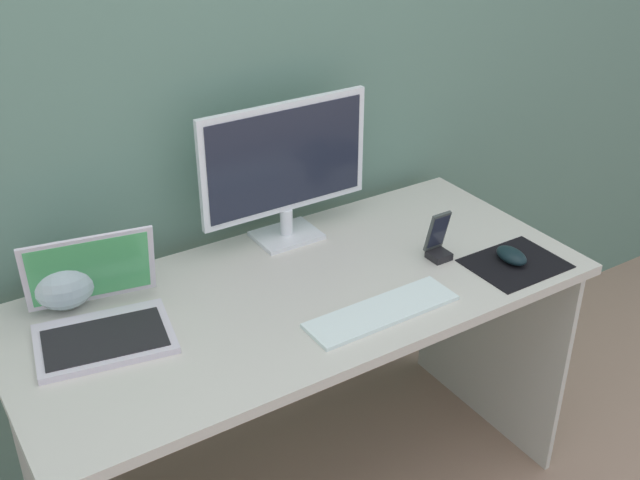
# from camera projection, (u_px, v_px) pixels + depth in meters

# --- Properties ---
(wall_back) EXTENTS (6.00, 0.04, 2.50)m
(wall_back) POSITION_uv_depth(u_px,v_px,m) (217.00, 54.00, 2.04)
(wall_back) COLOR slate
(wall_back) RESTS_ON ground_plane
(desk) EXTENTS (1.49, 0.67, 0.74)m
(desk) POSITION_uv_depth(u_px,v_px,m) (301.00, 336.00, 2.06)
(desk) COLOR beige
(desk) RESTS_ON ground_plane
(monitor) EXTENTS (0.50, 0.14, 0.40)m
(monitor) POSITION_uv_depth(u_px,v_px,m) (285.00, 166.00, 2.11)
(monitor) COLOR white
(monitor) RESTS_ON desk
(laptop) EXTENTS (0.35, 0.33, 0.22)m
(laptop) POSITION_uv_depth(u_px,v_px,m) (99.00, 315.00, 1.80)
(laptop) COLOR silver
(laptop) RESTS_ON desk
(fishbowl) EXTENTS (0.17, 0.17, 0.17)m
(fishbowl) POSITION_uv_depth(u_px,v_px,m) (62.00, 276.00, 1.88)
(fishbowl) COLOR silver
(fishbowl) RESTS_ON desk
(keyboard_external) EXTENTS (0.40, 0.12, 0.01)m
(keyboard_external) POSITION_uv_depth(u_px,v_px,m) (382.00, 311.00, 1.88)
(keyboard_external) COLOR white
(keyboard_external) RESTS_ON desk
(mousepad) EXTENTS (0.25, 0.20, 0.00)m
(mousepad) POSITION_uv_depth(u_px,v_px,m) (515.00, 264.00, 2.09)
(mousepad) COLOR black
(mousepad) RESTS_ON desk
(mouse) EXTENTS (0.07, 0.10, 0.04)m
(mouse) POSITION_uv_depth(u_px,v_px,m) (511.00, 255.00, 2.09)
(mouse) COLOR black
(mouse) RESTS_ON mousepad
(phone_in_dock) EXTENTS (0.06, 0.06, 0.14)m
(phone_in_dock) POSITION_uv_depth(u_px,v_px,m) (438.00, 242.00, 2.09)
(phone_in_dock) COLOR black
(phone_in_dock) RESTS_ON desk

